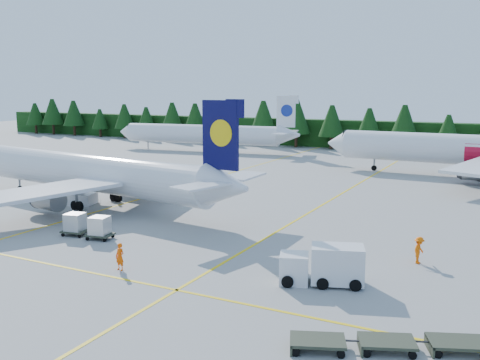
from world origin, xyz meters
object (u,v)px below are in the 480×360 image
at_px(airliner_red, 469,150).
at_px(service_truck, 322,265).
at_px(airliner_navy, 83,172).
at_px(airstairs, 75,195).

bearing_deg(airliner_red, service_truck, -93.83).
height_order(airliner_navy, service_truck, airliner_navy).
bearing_deg(service_truck, airliner_red, 65.37).
bearing_deg(airstairs, airliner_red, 30.77).
bearing_deg(service_truck, airliner_navy, 140.22).
bearing_deg(airliner_navy, airliner_red, 54.64).
relative_size(airstairs, service_truck, 1.22).
bearing_deg(airliner_red, airliner_navy, -131.42).
relative_size(airliner_red, service_truck, 7.77).
distance_m(airliner_navy, airliner_red, 53.91).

